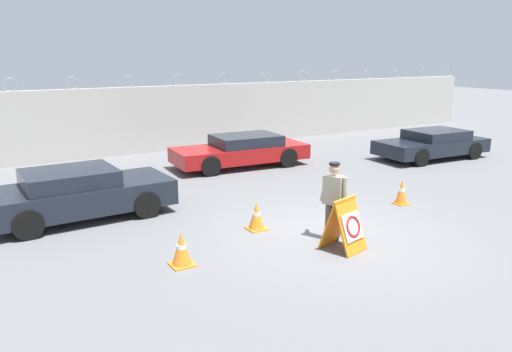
# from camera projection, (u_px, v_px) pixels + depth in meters

# --- Properties ---
(ground_plane) EXTENTS (90.00, 90.00, 0.00)m
(ground_plane) POSITION_uv_depth(u_px,v_px,m) (329.00, 233.00, 11.17)
(ground_plane) COLOR slate
(perimeter_wall) EXTENTS (36.00, 0.30, 3.10)m
(perimeter_wall) POSITION_uv_depth(u_px,v_px,m) (155.00, 119.00, 20.15)
(perimeter_wall) COLOR #ADA8A0
(perimeter_wall) RESTS_ON ground_plane
(barricade_sign) EXTENTS (0.86, 0.90, 1.09)m
(barricade_sign) POSITION_uv_depth(u_px,v_px,m) (346.00, 225.00, 10.12)
(barricade_sign) COLOR orange
(barricade_sign) RESTS_ON ground_plane
(security_guard) EXTENTS (0.37, 0.67, 1.71)m
(security_guard) POSITION_uv_depth(u_px,v_px,m) (333.00, 198.00, 10.56)
(security_guard) COLOR #514C42
(security_guard) RESTS_ON ground_plane
(traffic_cone_near) EXTENTS (0.36, 0.36, 0.67)m
(traffic_cone_near) POSITION_uv_depth(u_px,v_px,m) (402.00, 192.00, 13.26)
(traffic_cone_near) COLOR orange
(traffic_cone_near) RESTS_ON ground_plane
(traffic_cone_mid) EXTENTS (0.44, 0.44, 0.65)m
(traffic_cone_mid) POSITION_uv_depth(u_px,v_px,m) (182.00, 249.00, 9.41)
(traffic_cone_mid) COLOR orange
(traffic_cone_mid) RESTS_ON ground_plane
(traffic_cone_far) EXTENTS (0.42, 0.42, 0.64)m
(traffic_cone_far) POSITION_uv_depth(u_px,v_px,m) (257.00, 216.00, 11.36)
(traffic_cone_far) COLOR orange
(traffic_cone_far) RESTS_ON ground_plane
(parked_car_front_coupe) EXTENTS (4.39, 2.07, 1.23)m
(parked_car_front_coupe) POSITION_uv_depth(u_px,v_px,m) (78.00, 193.00, 12.05)
(parked_car_front_coupe) COLOR black
(parked_car_front_coupe) RESTS_ON ground_plane
(parked_car_rear_sedan) EXTENTS (4.85, 2.15, 1.12)m
(parked_car_rear_sedan) POSITION_uv_depth(u_px,v_px,m) (241.00, 150.00, 17.62)
(parked_car_rear_sedan) COLOR black
(parked_car_rear_sedan) RESTS_ON ground_plane
(parked_car_far_side) EXTENTS (4.49, 2.12, 1.09)m
(parked_car_far_side) POSITION_uv_depth(u_px,v_px,m) (432.00, 144.00, 18.99)
(parked_car_far_side) COLOR black
(parked_car_far_side) RESTS_ON ground_plane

